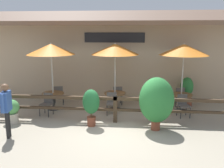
% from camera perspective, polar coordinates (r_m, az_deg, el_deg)
% --- Properties ---
extents(ground_plane, '(60.00, 60.00, 0.00)m').
position_cam_1_polar(ground_plane, '(8.30, 0.14, -11.21)').
color(ground_plane, '#9E937F').
extents(building_facade, '(14.28, 1.49, 4.23)m').
position_cam_1_polar(building_facade, '(11.78, 1.96, 6.52)').
color(building_facade, tan).
rests_on(building_facade, ground).
extents(patio_railing, '(10.40, 0.14, 0.95)m').
position_cam_1_polar(patio_railing, '(9.05, 0.75, -4.57)').
color(patio_railing, '#3D2D1E').
rests_on(patio_railing, ground).
extents(patio_umbrella_near, '(1.97, 1.97, 2.82)m').
position_cam_1_polar(patio_umbrella_near, '(10.59, -13.79, 7.72)').
color(patio_umbrella_near, '#B7B2A8').
rests_on(patio_umbrella_near, ground).
extents(dining_table_near, '(0.92, 0.92, 0.73)m').
position_cam_1_polar(dining_table_near, '(10.89, -13.29, -2.70)').
color(dining_table_near, brown).
rests_on(dining_table_near, ground).
extents(chair_near_streetside, '(0.49, 0.49, 0.87)m').
position_cam_1_polar(chair_near_streetside, '(10.25, -14.66, -4.18)').
color(chair_near_streetside, '#514C47').
rests_on(chair_near_streetside, ground).
extents(chair_near_wallside, '(0.51, 0.51, 0.87)m').
position_cam_1_polar(chair_near_wallside, '(11.59, -12.09, -2.23)').
color(chair_near_wallside, '#514C47').
rests_on(chair_near_wallside, ground).
extents(patio_umbrella_middle, '(1.97, 1.97, 2.82)m').
position_cam_1_polar(patio_umbrella_middle, '(10.31, 0.70, 7.95)').
color(patio_umbrella_middle, '#B7B2A8').
rests_on(patio_umbrella_middle, ground).
extents(dining_table_middle, '(0.92, 0.92, 0.73)m').
position_cam_1_polar(dining_table_middle, '(10.62, 0.67, -2.74)').
color(dining_table_middle, brown).
rests_on(dining_table_middle, ground).
extents(chair_middle_streetside, '(0.46, 0.46, 0.87)m').
position_cam_1_polar(chair_middle_streetside, '(10.02, -0.05, -4.16)').
color(chair_middle_streetside, '#514C47').
rests_on(chair_middle_streetside, ground).
extents(chair_middle_wallside, '(0.49, 0.49, 0.87)m').
position_cam_1_polar(chair_middle_wallside, '(11.28, 1.23, -2.35)').
color(chair_middle_wallside, '#514C47').
rests_on(chair_middle_wallside, ground).
extents(patio_umbrella_far, '(1.97, 1.97, 2.82)m').
position_cam_1_polar(patio_umbrella_far, '(10.44, 16.12, 7.55)').
color(patio_umbrella_far, '#B7B2A8').
rests_on(patio_umbrella_far, ground).
extents(dining_table_far, '(0.92, 0.92, 0.73)m').
position_cam_1_polar(dining_table_far, '(10.75, 15.52, -3.00)').
color(dining_table_far, brown).
rests_on(dining_table_far, ground).
extents(chair_far_streetside, '(0.50, 0.50, 0.87)m').
position_cam_1_polar(chair_far_streetside, '(10.11, 15.97, -4.47)').
color(chair_far_streetside, '#514C47').
rests_on(chair_far_streetside, ground).
extents(chair_far_wallside, '(0.51, 0.51, 0.87)m').
position_cam_1_polar(chair_far_wallside, '(11.44, 15.04, -2.55)').
color(chair_far_wallside, '#514C47').
rests_on(chair_far_wallside, ground).
extents(potted_plant_tall_tropical, '(0.60, 0.54, 1.31)m').
position_cam_1_polar(potted_plant_tall_tropical, '(8.71, -4.79, -4.50)').
color(potted_plant_tall_tropical, brown).
rests_on(potted_plant_tall_tropical, ground).
extents(potted_plant_entrance_palm, '(1.15, 1.04, 1.80)m').
position_cam_1_polar(potted_plant_entrance_palm, '(8.39, 10.13, -3.74)').
color(potted_plant_entrance_palm, brown).
rests_on(potted_plant_entrance_palm, ground).
extents(potted_plant_corner_fern, '(0.59, 0.53, 0.87)m').
position_cam_1_polar(potted_plant_corner_fern, '(9.77, -22.03, -5.62)').
color(potted_plant_corner_fern, '#B7AD99').
rests_on(potted_plant_corner_fern, ground).
extents(potted_plant_small_flowering, '(0.58, 0.58, 1.27)m').
position_cam_1_polar(potted_plant_small_flowering, '(11.69, 16.67, -1.53)').
color(potted_plant_small_flowering, brown).
rests_on(potted_plant_small_flowering, ground).
extents(pedestrian, '(0.30, 0.59, 1.72)m').
position_cam_1_polar(pedestrian, '(8.30, -23.04, -4.10)').
color(pedestrian, black).
rests_on(pedestrian, ground).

